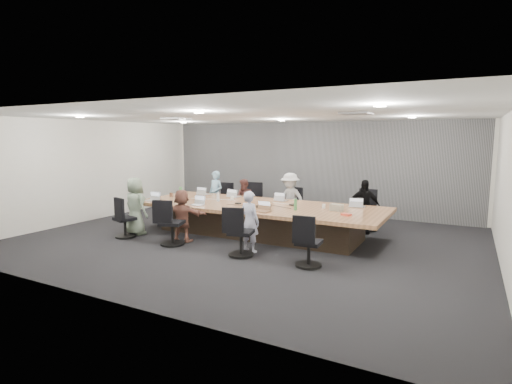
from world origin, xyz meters
The scene contains 41 objects.
floor centered at (0.00, 0.00, 0.00)m, with size 10.00×8.00×0.00m, color black.
ceiling centered at (0.00, 0.00, 2.80)m, with size 10.00×8.00×0.00m, color white.
wall_back centered at (0.00, 4.00, 1.40)m, with size 10.00×2.80×0.00m, color silver.
wall_front centered at (0.00, -4.00, 1.40)m, with size 10.00×2.80×0.00m, color silver.
wall_left centered at (-5.00, 0.00, 1.40)m, with size 8.00×2.80×0.00m, color silver.
wall_right centered at (5.00, 0.00, 1.40)m, with size 8.00×2.80×0.00m, color silver.
curtain centered at (0.00, 3.92, 1.40)m, with size 9.80×0.04×2.80m, color slate.
conference_table centered at (0.00, 0.50, 0.40)m, with size 6.00×2.20×0.74m.
chair_0 centered at (-2.12, 2.20, 0.37)m, with size 0.50×0.50×0.74m, color black, non-canonical shape.
chair_1 centered at (-1.14, 2.20, 0.42)m, with size 0.57×0.57×0.85m, color black, non-canonical shape.
chair_2 centered at (0.25, 2.20, 0.36)m, with size 0.49×0.49×0.72m, color black, non-canonical shape.
chair_3 centered at (2.19, 2.20, 0.42)m, with size 0.57×0.57×0.84m, color black, non-canonical shape.
chair_4 centered at (-2.62, -1.20, 0.37)m, with size 0.50×0.50×0.74m, color black, non-canonical shape.
chair_5 centered at (-1.21, -1.20, 0.41)m, with size 0.55×0.55×0.81m, color black, non-canonical shape.
chair_6 centered at (0.52, -1.20, 0.40)m, with size 0.53×0.53×0.79m, color black, non-canonical shape.
chair_7 centered at (1.93, -1.20, 0.37)m, with size 0.50×0.50×0.75m, color black, non-canonical shape.
person_0 centered at (-2.12, 1.85, 0.68)m, with size 0.50×0.33×1.36m, color #89B7D2.
laptop_0 centered at (-2.12, 1.30, 0.75)m, with size 0.32×0.22×0.02m, color #B2B2B7.
person_1 centered at (-1.14, 1.85, 0.58)m, with size 0.57×0.44×1.17m, color brown.
laptop_1 centered at (-1.14, 1.30, 0.75)m, with size 0.33×0.23×0.02m, color #B2B2B7.
person_2 centered at (0.25, 1.85, 0.70)m, with size 0.90×0.52×1.40m, color #A0A0A0.
laptop_2 centered at (0.25, 1.30, 0.75)m, with size 0.30×0.20×0.02m, color #B2B2B7.
person_3 centered at (2.19, 1.85, 0.66)m, with size 0.77×0.32×1.32m, color black.
laptop_3 centered at (2.19, 1.30, 0.75)m, with size 0.31×0.21×0.02m, color #B2B2B7.
person_4 centered at (-2.62, -0.85, 0.69)m, with size 0.68×0.44×1.38m, color slate.
laptop_4 centered at (-2.62, -0.30, 0.75)m, with size 0.31×0.21×0.02m, color #B2B2B7.
person_5 centered at (-1.21, -0.85, 0.59)m, with size 1.10×0.35×1.18m, color brown.
laptop_5 centered at (-1.21, -0.30, 0.75)m, with size 0.31×0.21×0.02m, color #B2B2B7.
person_6 centered at (0.52, -0.85, 0.63)m, with size 0.46×0.30×1.26m, color #AFB0C9.
laptop_6 centered at (0.52, -0.30, 0.75)m, with size 0.34×0.23×0.02m, color #8C6647.
bottle_green_left centered at (-2.40, 0.60, 0.87)m, with size 0.08×0.08×0.27m, color #4A994E.
bottle_green_right centered at (1.09, 0.21, 0.86)m, with size 0.07×0.07×0.25m, color #4A994E.
bottle_clear centered at (-1.11, 0.46, 0.85)m, with size 0.07×0.07×0.22m, color silver.
cup_white_far centered at (-0.89, 0.76, 0.79)m, with size 0.08×0.08×0.10m, color white.
cup_white_near centered at (1.55, 0.74, 0.79)m, with size 0.07×0.07×0.09m, color white.
mug_brown centered at (-2.65, 0.50, 0.79)m, with size 0.09×0.09×0.11m, color brown.
mic_left centered at (-0.46, 0.34, 0.75)m, with size 0.14×0.09×0.03m, color black.
mic_right centered at (0.79, 0.73, 0.75)m, with size 0.15×0.10×0.03m, color black.
stapler centered at (0.29, 0.04, 0.77)m, with size 0.17×0.04×0.06m, color black.
canvas_bag centered at (1.90, 0.56, 0.81)m, with size 0.27×0.17×0.14m, color gray.
snack_packet centered at (2.24, 0.12, 0.76)m, with size 0.19×0.13×0.04m, color #E74B32.
Camera 1 is at (4.38, -7.80, 2.31)m, focal length 28.00 mm.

